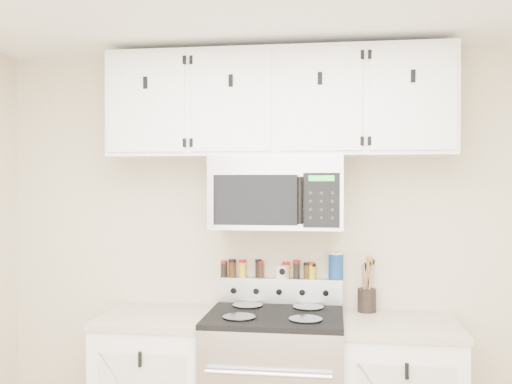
% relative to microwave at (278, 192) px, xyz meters
% --- Properties ---
extents(back_wall, '(3.50, 0.01, 2.50)m').
position_rel_microwave_xyz_m(back_wall, '(-0.00, 0.19, -0.38)').
color(back_wall, beige).
rests_on(back_wall, floor).
extents(microwave, '(0.76, 0.44, 0.42)m').
position_rel_microwave_xyz_m(microwave, '(0.00, 0.00, 0.00)').
color(microwave, '#9E9EA3').
rests_on(microwave, back_wall).
extents(upper_cabinets, '(2.00, 0.35, 0.62)m').
position_rel_microwave_xyz_m(upper_cabinets, '(-0.00, 0.03, 0.52)').
color(upper_cabinets, white).
rests_on(upper_cabinets, back_wall).
extents(utensil_crock, '(0.11, 0.11, 0.32)m').
position_rel_microwave_xyz_m(utensil_crock, '(0.52, 0.11, -0.63)').
color(utensil_crock, black).
rests_on(utensil_crock, base_cabinet_right).
extents(kitchen_timer, '(0.08, 0.08, 0.08)m').
position_rel_microwave_xyz_m(kitchen_timer, '(0.02, 0.16, -0.49)').
color(kitchen_timer, white).
rests_on(kitchen_timer, range).
extents(salt_canister, '(0.09, 0.09, 0.16)m').
position_rel_microwave_xyz_m(salt_canister, '(0.34, 0.16, -0.45)').
color(salt_canister, navy).
rests_on(salt_canister, range).
extents(spice_jar_0, '(0.04, 0.04, 0.10)m').
position_rel_microwave_xyz_m(spice_jar_0, '(-0.35, 0.16, -0.48)').
color(spice_jar_0, black).
rests_on(spice_jar_0, range).
extents(spice_jar_1, '(0.05, 0.05, 0.11)m').
position_rel_microwave_xyz_m(spice_jar_1, '(-0.30, 0.16, -0.47)').
color(spice_jar_1, '#3B200E').
rests_on(spice_jar_1, range).
extents(spice_jar_2, '(0.05, 0.05, 0.11)m').
position_rel_microwave_xyz_m(spice_jar_2, '(-0.23, 0.16, -0.48)').
color(spice_jar_2, yellow).
rests_on(spice_jar_2, range).
extents(spice_jar_3, '(0.04, 0.04, 0.11)m').
position_rel_microwave_xyz_m(spice_jar_3, '(-0.13, 0.16, -0.47)').
color(spice_jar_3, black).
rests_on(spice_jar_3, range).
extents(spice_jar_4, '(0.04, 0.04, 0.11)m').
position_rel_microwave_xyz_m(spice_jar_4, '(-0.12, 0.16, -0.48)').
color(spice_jar_4, '#3D1E0E').
rests_on(spice_jar_4, range).
extents(spice_jar_5, '(0.05, 0.05, 0.10)m').
position_rel_microwave_xyz_m(spice_jar_5, '(0.04, 0.16, -0.48)').
color(spice_jar_5, orange).
rests_on(spice_jar_5, range).
extents(spice_jar_6, '(0.04, 0.04, 0.11)m').
position_rel_microwave_xyz_m(spice_jar_6, '(0.10, 0.16, -0.47)').
color(spice_jar_6, black).
rests_on(spice_jar_6, range).
extents(spice_jar_7, '(0.04, 0.04, 0.10)m').
position_rel_microwave_xyz_m(spice_jar_7, '(0.16, 0.16, -0.48)').
color(spice_jar_7, '#452B10').
rests_on(spice_jar_7, range).
extents(spice_jar_8, '(0.04, 0.04, 0.10)m').
position_rel_microwave_xyz_m(spice_jar_8, '(0.19, 0.16, -0.48)').
color(spice_jar_8, gold).
rests_on(spice_jar_8, range).
extents(spice_jar_9, '(0.04, 0.04, 0.09)m').
position_rel_microwave_xyz_m(spice_jar_9, '(0.20, 0.16, -0.48)').
color(spice_jar_9, gold).
rests_on(spice_jar_9, range).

